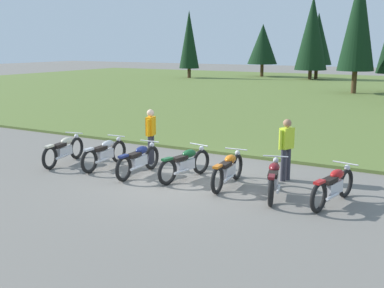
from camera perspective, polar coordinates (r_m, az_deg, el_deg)
name	(u,v)px	position (r m, az deg, el deg)	size (l,w,h in m)	color
ground_plane	(181,181)	(12.70, -1.33, -4.47)	(140.00, 140.00, 0.00)	slate
grass_moorland	(359,94)	(36.46, 19.51, 5.68)	(80.00, 44.00, 0.10)	#5B7033
forest_treeline	(377,37)	(45.13, 21.48, 11.95)	(37.54, 22.28, 8.87)	#47331E
motorcycle_cream	(64,150)	(14.91, -15.20, -0.68)	(0.68, 2.09, 0.88)	black
motorcycle_silver	(105,153)	(14.18, -10.48, -1.09)	(0.62, 2.10, 0.88)	black
motorcycle_navy	(139,160)	(13.24, -6.46, -1.90)	(0.62, 2.10, 0.88)	black
motorcycle_british_green	(185,163)	(12.75, -0.82, -2.35)	(0.65, 2.08, 0.88)	black
motorcycle_orange	(228,170)	(12.15, 4.36, -3.10)	(0.62, 2.10, 0.88)	black
motorcycle_maroon	(273,179)	(11.46, 9.81, -4.18)	(0.80, 2.05, 0.88)	black
motorcycle_red	(333,186)	(11.21, 16.69, -4.88)	(0.69, 2.08, 0.88)	black
rider_near_row_end	(151,133)	(14.41, -4.99, 1.34)	(0.31, 0.53, 1.67)	#2D2D38
rider_in_hivis_vest	(286,146)	(12.75, 11.32, -0.23)	(0.35, 0.51, 1.67)	#2D2D38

